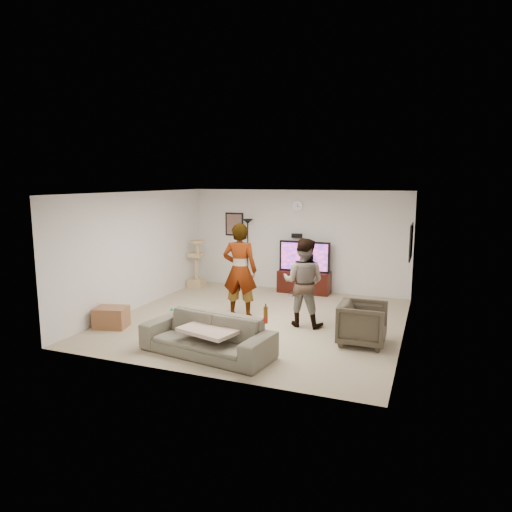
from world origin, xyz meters
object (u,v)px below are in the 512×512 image
(tv, at_px, (305,256))
(side_table, at_px, (111,317))
(cat_tree, at_px, (196,263))
(person_left, at_px, (240,270))
(sofa, at_px, (207,335))
(beer_bottle, at_px, (266,315))
(person_right, at_px, (303,282))
(armchair, at_px, (363,324))
(tv_stand, at_px, (304,282))
(floor_lamp, at_px, (248,254))

(tv, bearing_deg, side_table, -124.11)
(tv, relative_size, cat_tree, 1.02)
(person_left, distance_m, sofa, 2.20)
(side_table, bearing_deg, beer_bottle, -9.63)
(person_right, bearing_deg, side_table, 24.24)
(armchair, xyz_separation_m, side_table, (-4.53, -0.80, -0.16))
(sofa, relative_size, beer_bottle, 8.57)
(cat_tree, height_order, person_right, person_right)
(person_left, bearing_deg, sofa, 90.18)
(person_right, bearing_deg, person_left, -3.29)
(tv_stand, height_order, person_left, person_left)
(beer_bottle, height_order, armchair, beer_bottle)
(person_left, bearing_deg, person_right, 167.02)
(person_left, distance_m, side_table, 2.61)
(floor_lamp, height_order, beer_bottle, floor_lamp)
(beer_bottle, xyz_separation_m, armchair, (1.24, 1.36, -0.39))
(person_left, bearing_deg, floor_lamp, -79.96)
(person_right, distance_m, side_table, 3.67)
(sofa, height_order, armchair, armchair)
(floor_lamp, bearing_deg, armchair, -43.20)
(tv_stand, height_order, person_right, person_right)
(side_table, bearing_deg, tv, 55.89)
(tv_stand, height_order, floor_lamp, floor_lamp)
(armchair, bearing_deg, tv_stand, 29.41)
(sofa, xyz_separation_m, armchair, (2.23, 1.36, 0.05))
(tv_stand, bearing_deg, cat_tree, -172.70)
(person_right, bearing_deg, sofa, 63.81)
(tv, relative_size, person_left, 0.66)
(armchair, bearing_deg, beer_bottle, 136.11)
(tv_stand, relative_size, floor_lamp, 0.72)
(beer_bottle, bearing_deg, tv, 97.96)
(tv_stand, distance_m, beer_bottle, 4.55)
(tv, distance_m, armchair, 3.68)
(tv_stand, height_order, cat_tree, cat_tree)
(beer_bottle, bearing_deg, cat_tree, 129.62)
(tv, relative_size, sofa, 0.59)
(tv_stand, distance_m, tv, 0.64)
(armchair, relative_size, side_table, 1.35)
(sofa, height_order, beer_bottle, beer_bottle)
(floor_lamp, relative_size, person_right, 1.05)
(floor_lamp, height_order, armchair, floor_lamp)
(tv_stand, relative_size, armchair, 1.61)
(tv, distance_m, cat_tree, 2.83)
(person_left, height_order, beer_bottle, person_left)
(person_left, relative_size, sofa, 0.89)
(tv_stand, xyz_separation_m, side_table, (-2.66, -3.93, -0.07))
(cat_tree, bearing_deg, floor_lamp, 17.48)
(person_left, bearing_deg, beer_bottle, 113.47)
(person_right, distance_m, sofa, 2.29)
(cat_tree, bearing_deg, beer_bottle, -50.38)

